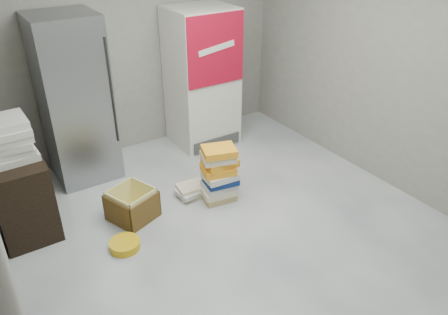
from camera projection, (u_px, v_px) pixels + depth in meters
ground at (249, 242)px, 4.23m from camera, size 5.00×5.00×0.00m
room_shell at (255, 61)px, 3.35m from camera, size 4.04×5.04×2.82m
steel_fridge at (75, 100)px, 4.89m from camera, size 0.70×0.72×1.90m
coke_cooler at (202, 78)px, 5.69m from camera, size 0.80×0.73×1.80m
wood_shelf at (21, 194)px, 4.24m from camera, size 0.50×0.80×0.80m
supply_box_stack at (7, 140)px, 3.95m from camera, size 0.45×0.44×0.39m
phonebook_stack_main at (219, 174)px, 4.71m from camera, size 0.42×0.37×0.66m
phonebook_stack_side at (191, 191)px, 4.89m from camera, size 0.34×0.28×0.13m
cardboard_box at (132, 206)px, 4.51m from camera, size 0.53×0.53×0.34m
bucket_lid at (125, 245)px, 4.14m from camera, size 0.38×0.38×0.08m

